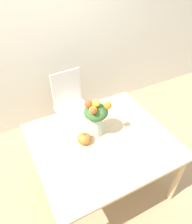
% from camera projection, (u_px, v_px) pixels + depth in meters
% --- Properties ---
extents(ground_plane, '(12.00, 12.00, 0.00)m').
position_uv_depth(ground_plane, '(101.00, 182.00, 2.55)').
color(ground_plane, tan).
extents(wall_back, '(8.00, 0.06, 2.70)m').
position_uv_depth(wall_back, '(47.00, 28.00, 2.62)').
color(wall_back, silver).
rests_on(wall_back, ground_plane).
extents(dining_table, '(1.28, 1.14, 0.73)m').
position_uv_depth(dining_table, '(102.00, 146.00, 2.13)').
color(dining_table, '#D1B284').
rests_on(dining_table, ground_plane).
extents(flower_vase, '(0.23, 0.22, 0.41)m').
position_uv_depth(flower_vase, '(96.00, 117.00, 2.00)').
color(flower_vase, '#B2CCBC').
rests_on(flower_vase, dining_table).
extents(pumpkin, '(0.13, 0.13, 0.12)m').
position_uv_depth(pumpkin, '(84.00, 139.00, 2.02)').
color(pumpkin, orange).
rests_on(pumpkin, dining_table).
extents(dining_chair_near_window, '(0.45, 0.45, 0.94)m').
position_uv_depth(dining_chair_near_window, '(72.00, 106.00, 2.87)').
color(dining_chair_near_window, white).
rests_on(dining_chair_near_window, ground_plane).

